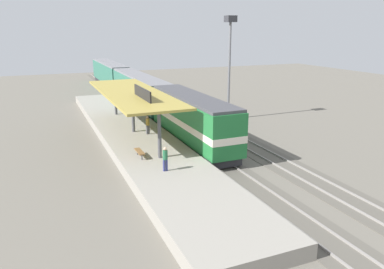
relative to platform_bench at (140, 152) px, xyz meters
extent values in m
plane|color=#666056|center=(8.00, 7.31, -1.34)|extent=(120.00, 120.00, 0.00)
cube|color=#565249|center=(6.00, 7.31, -1.32)|extent=(3.20, 110.00, 0.04)
cube|color=gray|center=(5.28, 7.31, -1.26)|extent=(0.10, 110.00, 0.16)
cube|color=gray|center=(6.72, 7.31, -1.26)|extent=(0.10, 110.00, 0.16)
cube|color=#565249|center=(10.60, 7.31, -1.32)|extent=(3.20, 110.00, 0.04)
cube|color=gray|center=(9.88, 7.31, -1.26)|extent=(0.10, 110.00, 0.16)
cube|color=gray|center=(11.32, 7.31, -1.26)|extent=(0.10, 110.00, 0.16)
cube|color=gray|center=(1.40, 7.31, -0.89)|extent=(6.00, 44.00, 0.90)
cylinder|color=#47474C|center=(1.40, -0.69, 1.36)|extent=(0.28, 0.28, 3.60)
cylinder|color=#47474C|center=(1.40, 7.31, 1.36)|extent=(0.28, 0.28, 3.60)
cylinder|color=#47474C|center=(1.40, 15.31, 1.36)|extent=(0.28, 0.28, 3.60)
cube|color=#A38E3D|center=(1.40, 7.31, 3.26)|extent=(5.20, 18.00, 0.20)
cube|color=black|center=(1.40, 3.71, 3.81)|extent=(0.12, 4.80, 0.90)
cylinder|color=#333338|center=(0.00, -0.65, -0.23)|extent=(0.07, 0.07, 0.42)
cylinder|color=#333338|center=(0.00, 0.65, -0.23)|extent=(0.07, 0.07, 0.42)
cube|color=brown|center=(0.00, 0.00, 0.02)|extent=(0.44, 1.70, 0.08)
cube|color=#28282D|center=(6.00, 3.90, -0.83)|extent=(2.60, 13.60, 0.70)
cube|color=#1E6B33|center=(6.00, 3.90, 1.27)|extent=(2.90, 14.40, 3.50)
cube|color=#424247|center=(6.00, 3.90, 3.14)|extent=(2.78, 14.11, 0.24)
cube|color=beige|center=(6.00, 3.90, 1.00)|extent=(2.93, 14.43, 0.56)
cube|color=#28282D|center=(6.00, 21.90, -0.83)|extent=(2.60, 19.20, 0.70)
cube|color=#2D6B56|center=(6.00, 21.90, 1.17)|extent=(2.90, 20.00, 3.30)
cube|color=slate|center=(6.00, 21.90, 2.94)|extent=(2.78, 19.60, 0.24)
cube|color=#28282D|center=(6.00, 42.70, -0.83)|extent=(2.60, 19.20, 0.70)
cube|color=#2D6B56|center=(6.00, 42.70, 1.17)|extent=(2.90, 20.00, 3.30)
cube|color=slate|center=(6.00, 42.70, 2.94)|extent=(2.78, 19.60, 0.24)
cylinder|color=slate|center=(13.80, 11.55, 4.16)|extent=(0.28, 0.28, 11.00)
cube|color=#333338|center=(13.80, 11.55, 10.01)|extent=(1.10, 1.10, 0.70)
cylinder|color=navy|center=(0.80, -3.45, -0.02)|extent=(0.16, 0.16, 0.84)
cylinder|color=navy|center=(0.98, -3.45, -0.02)|extent=(0.16, 0.16, 0.84)
cylinder|color=#23603D|center=(0.89, -3.45, 0.72)|extent=(0.34, 0.34, 0.64)
sphere|color=tan|center=(0.89, -3.45, 1.15)|extent=(0.23, 0.23, 0.23)
cylinder|color=#4C4C51|center=(2.32, 5.98, -0.02)|extent=(0.16, 0.16, 0.84)
cylinder|color=#4C4C51|center=(2.50, 5.98, -0.02)|extent=(0.16, 0.16, 0.84)
cylinder|color=olive|center=(2.41, 5.98, 0.72)|extent=(0.34, 0.34, 0.64)
sphere|color=tan|center=(2.41, 5.98, 1.15)|extent=(0.23, 0.23, 0.23)
camera|label=1|loc=(-6.74, -26.25, 9.02)|focal=34.87mm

